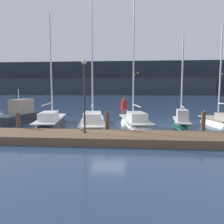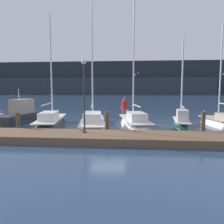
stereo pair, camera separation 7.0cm
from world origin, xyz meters
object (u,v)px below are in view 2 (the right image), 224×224
sailboat_berth_3 (51,125)px  sailboat_berth_7 (222,125)px  sailboat_berth_4 (93,125)px  channel_buoy (124,104)px  sailboat_berth_5 (134,125)px  dock_lamppost (84,85)px  motorboat_berth_2 (20,118)px  sailboat_berth_6 (181,125)px

sailboat_berth_3 → sailboat_berth_7: 14.35m
sailboat_berth_4 → channel_buoy: bearing=83.6°
sailboat_berth_3 → sailboat_berth_5: (7.06, 0.45, 0.01)m
sailboat_berth_4 → dock_lamppost: sailboat_berth_4 is taller
sailboat_berth_5 → dock_lamppost: sailboat_berth_5 is taller
sailboat_berth_5 → dock_lamppost: size_ratio=2.48×
sailboat_berth_3 → dock_lamppost: size_ratio=2.28×
sailboat_berth_3 → sailboat_berth_7: (14.31, 0.94, 0.01)m
sailboat_berth_3 → sailboat_berth_5: 7.08m
motorboat_berth_2 → sailboat_berth_3: (3.72, -1.75, -0.26)m
motorboat_berth_2 → sailboat_berth_6: size_ratio=0.72×
sailboat_berth_4 → sailboat_berth_7: (10.73, 0.98, 0.00)m
sailboat_berth_5 → channel_buoy: sailboat_berth_5 is taller
sailboat_berth_3 → sailboat_berth_4: size_ratio=0.84×
channel_buoy → sailboat_berth_7: bearing=-63.1°
channel_buoy → dock_lamppost: (-1.69, -22.77, 2.72)m
sailboat_berth_4 → sailboat_berth_5: bearing=7.9°
sailboat_berth_6 → channel_buoy: (-5.22, 17.95, 0.48)m
sailboat_berth_4 → channel_buoy: size_ratio=6.51×
sailboat_berth_3 → channel_buoy: sailboat_berth_3 is taller
sailboat_berth_6 → dock_lamppost: bearing=-145.1°
sailboat_berth_3 → sailboat_berth_4: bearing=-0.6°
sailboat_berth_7 → channel_buoy: 19.24m
sailboat_berth_5 → sailboat_berth_6: bearing=-4.6°
sailboat_berth_4 → sailboat_berth_6: bearing=1.4°
sailboat_berth_5 → sailboat_berth_7: bearing=3.9°
sailboat_berth_4 → channel_buoy: 18.25m
motorboat_berth_2 → dock_lamppost: dock_lamppost is taller
motorboat_berth_2 → sailboat_berth_4: 7.52m
sailboat_berth_3 → sailboat_berth_6: (10.84, 0.14, 0.09)m
dock_lamppost → sailboat_berth_6: bearing=34.9°
sailboat_berth_5 → sailboat_berth_7: (7.25, 0.49, 0.01)m
sailboat_berth_3 → channel_buoy: size_ratio=5.49×
motorboat_berth_2 → sailboat_berth_3: 4.12m
sailboat_berth_3 → sailboat_berth_4: 3.58m
motorboat_berth_2 → sailboat_berth_5: bearing=-6.9°
channel_buoy → sailboat_berth_3: bearing=-107.2°
sailboat_berth_3 → dock_lamppost: sailboat_berth_3 is taller
channel_buoy → dock_lamppost: bearing=-94.3°
motorboat_berth_2 → channel_buoy: size_ratio=3.09×
sailboat_berth_4 → channel_buoy: (2.03, 18.13, 0.56)m
sailboat_berth_4 → sailboat_berth_6: (7.26, 0.18, 0.08)m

